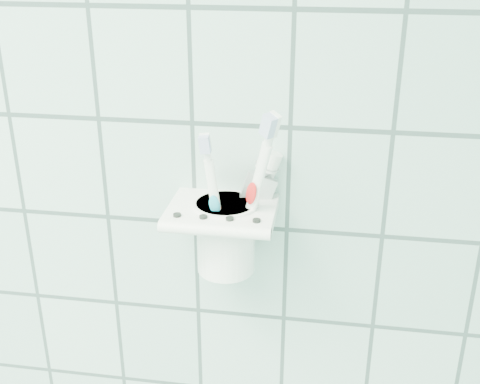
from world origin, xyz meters
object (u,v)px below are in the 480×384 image
object	(u,v)px
toothbrush_pink	(225,201)
toothbrush_blue	(234,193)
toothpaste_tube	(233,196)
cup	(226,233)
holder_bracket	(222,213)
toothbrush_orange	(237,179)

from	to	relation	value
toothbrush_pink	toothbrush_blue	distance (m)	0.02
toothbrush_blue	toothpaste_tube	distance (m)	0.01
cup	toothpaste_tube	bearing A→B (deg)	71.31
holder_bracket	toothbrush_orange	size ratio (longest dim) A/B	0.59
toothbrush_orange	toothpaste_tube	bearing A→B (deg)	174.49
cup	toothbrush_blue	xyz separation A→B (m)	(0.01, 0.01, 0.05)
toothbrush_blue	toothpaste_tube	world-z (taller)	toothbrush_blue
toothbrush_blue	toothbrush_orange	xyz separation A→B (m)	(0.00, 0.00, 0.02)
toothbrush_pink	toothpaste_tube	xyz separation A→B (m)	(0.00, 0.03, -0.01)
holder_bracket	toothbrush_pink	distance (m)	0.02
holder_bracket	toothpaste_tube	distance (m)	0.03
toothbrush_blue	holder_bracket	bearing A→B (deg)	-103.48
holder_bracket	toothbrush_blue	distance (m)	0.03
toothbrush_pink	toothbrush_orange	world-z (taller)	toothbrush_orange
toothbrush_blue	toothbrush_pink	bearing A→B (deg)	-82.10
cup	toothbrush_pink	xyz separation A→B (m)	(0.00, -0.01, 0.05)
toothbrush_orange	toothpaste_tube	distance (m)	0.03
toothbrush_pink	toothbrush_blue	size ratio (longest dim) A/B	1.00
holder_bracket	toothbrush_blue	size ratio (longest dim) A/B	0.72
holder_bracket	cup	size ratio (longest dim) A/B	1.40
toothbrush_pink	cup	bearing A→B (deg)	94.80
toothpaste_tube	holder_bracket	bearing A→B (deg)	-122.07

